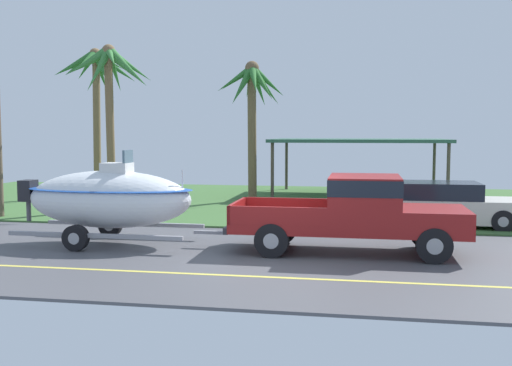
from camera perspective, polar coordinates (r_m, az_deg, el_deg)
ground at (r=21.96m, az=5.01°, el=-2.75°), size 36.00×22.00×0.11m
pickup_truck_towing at (r=14.42m, az=10.27°, el=-2.59°), size 5.77×2.08×1.86m
boat_on_trailer at (r=15.78m, az=-13.99°, el=-1.48°), size 5.65×2.25×2.45m
parked_sedan_near at (r=19.06m, az=17.44°, el=-2.04°), size 4.57×1.89×1.38m
carport_awning at (r=27.13m, az=9.89°, el=3.97°), size 7.68×5.26×2.62m
palm_tree_near_left at (r=27.79m, az=-15.34°, el=9.64°), size 3.43×3.08×6.66m
palm_tree_near_right at (r=22.50m, az=-13.88°, el=9.42°), size 3.18×2.64×6.10m
palm_tree_mid at (r=24.84m, az=-0.32°, el=8.48°), size 2.91×3.45×5.87m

